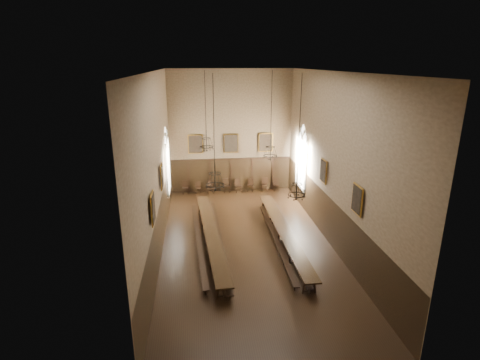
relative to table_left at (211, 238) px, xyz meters
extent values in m
cube|color=black|center=(1.90, -0.12, -0.43)|extent=(9.00, 18.00, 0.02)
cube|color=black|center=(1.90, -0.12, 8.59)|extent=(9.00, 18.00, 0.02)
cube|color=#876F53|center=(1.90, 8.89, 4.08)|extent=(9.00, 0.02, 9.00)
cube|color=#876F53|center=(1.90, -9.13, 4.08)|extent=(9.00, 0.02, 9.00)
cube|color=#876F53|center=(-2.61, -0.12, 4.08)|extent=(0.02, 18.00, 9.00)
cube|color=#876F53|center=(6.41, -0.12, 4.08)|extent=(0.02, 18.00, 9.00)
cube|color=black|center=(0.00, 0.00, 0.38)|extent=(1.43, 10.79, 0.08)
cube|color=black|center=(3.90, -0.15, 0.36)|extent=(0.82, 10.50, 0.07)
cube|color=black|center=(-0.68, 0.01, -0.01)|extent=(0.81, 9.70, 0.05)
cube|color=black|center=(0.41, -0.12, 0.02)|extent=(0.59, 10.47, 0.05)
cube|color=black|center=(3.44, -0.34, -0.02)|extent=(0.41, 9.31, 0.05)
cube|color=black|center=(4.37, -0.19, -0.03)|extent=(0.47, 9.24, 0.05)
cube|color=black|center=(-1.56, 8.47, 0.05)|extent=(0.46, 0.46, 0.05)
cube|color=black|center=(-1.56, 8.66, 0.31)|extent=(0.44, 0.06, 0.52)
cube|color=black|center=(-0.60, 8.43, -0.01)|extent=(0.45, 0.45, 0.05)
cube|color=black|center=(-0.60, 8.60, 0.22)|extent=(0.38, 0.11, 0.45)
cube|color=black|center=(0.29, 8.34, 0.05)|extent=(0.48, 0.48, 0.05)
cube|color=black|center=(0.29, 8.53, 0.32)|extent=(0.44, 0.09, 0.53)
cube|color=black|center=(1.49, 8.44, 0.07)|extent=(0.53, 0.53, 0.05)
cube|color=black|center=(1.49, 8.64, 0.35)|extent=(0.46, 0.12, 0.55)
cube|color=black|center=(2.39, 8.42, 0.07)|extent=(0.54, 0.54, 0.05)
cube|color=black|center=(2.39, 8.62, 0.35)|extent=(0.46, 0.13, 0.55)
cube|color=black|center=(3.33, 8.41, 0.05)|extent=(0.55, 0.55, 0.05)
cube|color=black|center=(3.33, 8.60, 0.31)|extent=(0.43, 0.17, 0.52)
cube|color=black|center=(4.45, 8.36, 0.06)|extent=(0.49, 0.49, 0.05)
cube|color=black|center=(4.45, 8.55, 0.33)|extent=(0.45, 0.09, 0.53)
cube|color=black|center=(5.30, 8.38, 0.05)|extent=(0.47, 0.47, 0.05)
cube|color=black|center=(5.30, 8.57, 0.31)|extent=(0.44, 0.07, 0.52)
cylinder|color=black|center=(-0.05, 2.64, 6.97)|extent=(0.03, 0.03, 3.23)
torus|color=black|center=(-0.05, 2.64, 4.41)|extent=(0.76, 0.76, 0.04)
torus|color=black|center=(-0.05, 2.64, 4.90)|extent=(0.48, 0.48, 0.04)
cylinder|color=black|center=(-0.05, 2.64, 4.81)|extent=(0.05, 0.05, 1.08)
cylinder|color=black|center=(3.63, 2.64, 6.68)|extent=(0.03, 0.03, 3.80)
torus|color=black|center=(3.63, 2.64, 3.78)|extent=(0.81, 0.81, 0.05)
torus|color=black|center=(3.63, 2.64, 4.30)|extent=(0.52, 0.52, 0.04)
cylinder|color=black|center=(3.63, 2.64, 4.21)|extent=(0.06, 0.06, 1.15)
cylinder|color=black|center=(0.15, -2.53, 6.71)|extent=(0.03, 0.03, 3.75)
torus|color=black|center=(0.15, -2.53, 3.83)|extent=(0.81, 0.81, 0.05)
torus|color=black|center=(0.15, -2.53, 4.36)|extent=(0.52, 0.52, 0.04)
cylinder|color=black|center=(0.15, -2.53, 4.26)|extent=(0.06, 0.06, 1.15)
cylinder|color=black|center=(3.73, -2.96, 6.45)|extent=(0.03, 0.03, 4.26)
torus|color=black|center=(3.73, -2.96, 3.37)|extent=(0.77, 0.77, 0.05)
torus|color=black|center=(3.73, -2.96, 3.87)|extent=(0.49, 0.49, 0.04)
cylinder|color=black|center=(3.73, -2.96, 3.78)|extent=(0.05, 0.05, 1.08)
cube|color=#AF7C2A|center=(-0.70, 8.76, 3.28)|extent=(1.10, 0.12, 1.40)
cube|color=black|center=(-0.70, 8.76, 3.28)|extent=(0.98, 0.02, 1.28)
cube|color=#AF7C2A|center=(1.90, 8.76, 3.28)|extent=(1.10, 0.12, 1.40)
cube|color=black|center=(1.90, 8.76, 3.28)|extent=(0.98, 0.02, 1.28)
cube|color=#AF7C2A|center=(4.50, 8.76, 3.28)|extent=(1.10, 0.12, 1.40)
cube|color=black|center=(4.50, 8.76, 3.28)|extent=(0.98, 0.02, 1.28)
cube|color=#AF7C2A|center=(-2.48, 0.88, 3.28)|extent=(0.12, 1.00, 1.30)
cube|color=black|center=(-2.48, 0.88, 3.28)|extent=(0.02, 0.88, 1.18)
cube|color=#AF7C2A|center=(-2.48, -3.62, 3.28)|extent=(0.12, 1.00, 1.30)
cube|color=black|center=(-2.48, -3.62, 3.28)|extent=(0.02, 0.88, 1.18)
cube|color=#AF7C2A|center=(6.28, 0.88, 3.28)|extent=(0.12, 1.00, 1.30)
cube|color=black|center=(6.28, 0.88, 3.28)|extent=(0.02, 0.88, 1.18)
cube|color=#AF7C2A|center=(6.28, -3.62, 3.28)|extent=(0.12, 1.00, 1.30)
cube|color=black|center=(6.28, -3.62, 3.28)|extent=(0.02, 0.88, 1.18)
camera|label=1|loc=(-0.57, -18.20, 9.02)|focal=28.00mm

